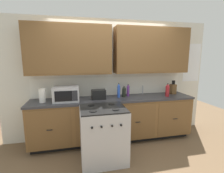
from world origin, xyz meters
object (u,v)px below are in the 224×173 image
Objects in this scene: bottle_blue at (119,90)px; bottle_violet at (128,90)px; toaster at (99,94)px; bottle_dark at (124,92)px; microwave at (66,94)px; stove_range at (103,134)px; paper_towel_roll at (42,96)px; knife_block at (173,89)px; bottle_red at (167,90)px.

bottle_blue is 1.14× the size of bottle_violet.
bottle_violet is (0.66, 0.11, 0.03)m from toaster.
toaster is 0.56m from bottle_dark.
stove_range is at bearing -44.44° from microwave.
stove_range is 1.34m from paper_towel_roll.
microwave is 1.59× the size of bottle_blue.
bottle_blue is (1.06, 0.07, 0.01)m from microwave.
paper_towel_roll is at bearing -179.08° from toaster.
bottle_violet is at bearing -179.76° from knife_block.
microwave reaches higher than stove_range.
paper_towel_roll is at bearing -177.56° from bottle_blue.
toaster is at bearing 88.47° from stove_range.
bottle_violet is (0.23, 0.06, -0.02)m from bottle_blue.
microwave is at bearing -176.73° from knife_block.
bottle_red is 1.05m from bottle_blue.
bottle_violet is at bearing 165.67° from bottle_red.
microwave is 0.63m from toaster.
bottle_violet reaches higher than paper_towel_roll.
bottle_blue reaches higher than toaster.
bottle_red is at bearing -4.00° from toaster.
stove_range is 1.16m from bottle_violet.
bottle_dark is (0.55, 0.06, 0.02)m from toaster.
bottle_red reaches higher than toaster.
paper_towel_roll is 1.50m from bottle_blue.
bottle_red is (-0.27, -0.21, 0.02)m from knife_block.
toaster is 1.00× the size of bottle_red.
knife_block is at bearing 3.62° from toaster.
bottle_blue is at bearing 56.22° from stove_range.
stove_range is 3.38× the size of bottle_red.
stove_range is 1.01m from bottle_blue.
knife_block is at bearing 2.60° from paper_towel_roll.
bottle_dark is at bearing 2.71° from paper_towel_roll.
microwave is 2.07× the size of bottle_dark.
bottle_red is at bearing -8.17° from bottle_blue.
stove_range is at bearing -160.72° from bottle_red.
knife_block reaches higher than bottle_dark.
microwave is 1.29m from bottle_violet.
bottle_red is at bearing -2.12° from microwave.
bottle_dark is (1.18, 0.08, -0.03)m from microwave.
microwave is at bearing -174.20° from bottle_violet.
bottle_dark reaches higher than toaster.
bottle_dark is (-1.19, -0.05, -0.00)m from knife_block.
knife_block reaches higher than bottle_red.
toaster is 1.08× the size of paper_towel_roll.
bottle_red reaches higher than bottle_dark.
microwave reaches higher than toaster.
knife_block is (1.76, 0.73, 0.58)m from stove_range.
bottle_blue is (-1.31, -0.06, 0.03)m from knife_block.
bottle_violet is (1.29, 0.13, -0.01)m from microwave.
knife_block reaches higher than bottle_violet.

